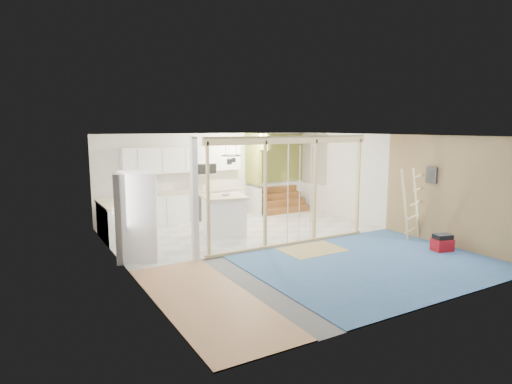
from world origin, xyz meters
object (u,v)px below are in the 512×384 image
island (224,215)px  toolbox (442,243)px  fridge (138,216)px  ladder (412,204)px

island → toolbox: 5.28m
toolbox → island: bearing=147.5°
fridge → toolbox: fridge is taller
island → ladder: ladder is taller
fridge → ladder: size_ratio=1.04×
fridge → island: (2.46, 0.96, -0.41)m
toolbox → fridge: bearing=168.8°
fridge → ladder: fridge is taller
island → ladder: bearing=-25.3°
island → toolbox: island is taller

